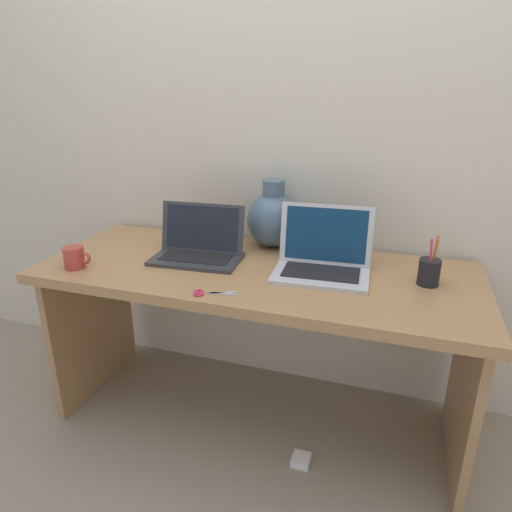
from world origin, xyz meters
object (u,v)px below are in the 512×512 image
at_px(power_brick, 301,460).
at_px(laptop_left, 199,244).
at_px(green_vase, 273,219).
at_px(scissors, 207,293).
at_px(pen_cup, 429,271).
at_px(laptop_right, 323,256).
at_px(coffee_mug, 75,258).

bearing_deg(power_brick, laptop_left, 155.14).
xyz_separation_m(green_vase, scissors, (-0.08, -0.54, -0.12)).
distance_m(green_vase, pen_cup, 0.68).
bearing_deg(laptop_right, coffee_mug, -164.09).
xyz_separation_m(pen_cup, scissors, (-0.71, -0.32, -0.05)).
relative_size(laptop_left, power_brick, 5.21).
bearing_deg(coffee_mug, laptop_right, 15.91).
bearing_deg(laptop_left, scissors, -61.31).
height_order(laptop_right, power_brick, laptop_right).
bearing_deg(power_brick, green_vase, 118.98).
relative_size(green_vase, scissors, 1.98).
bearing_deg(pen_cup, coffee_mug, -168.63).
relative_size(laptop_left, coffee_mug, 3.18).
bearing_deg(scissors, pen_cup, 23.89).
relative_size(pen_cup, scissors, 1.25).
xyz_separation_m(pen_cup, power_brick, (-0.38, -0.24, -0.74)).
height_order(green_vase, scissors, green_vase).
relative_size(green_vase, coffee_mug, 2.53).
xyz_separation_m(laptop_right, coffee_mug, (-0.91, -0.26, -0.02)).
bearing_deg(green_vase, power_brick, -61.02).
xyz_separation_m(laptop_right, green_vase, (-0.26, 0.22, 0.06)).
height_order(laptop_right, green_vase, green_vase).
distance_m(laptop_left, coffee_mug, 0.48).
xyz_separation_m(laptop_left, laptop_right, (0.50, 0.01, 0.01)).
relative_size(laptop_right, green_vase, 1.25).
bearing_deg(green_vase, coffee_mug, -143.49).
relative_size(laptop_right, pen_cup, 1.98).
height_order(pen_cup, power_brick, pen_cup).
bearing_deg(laptop_left, power_brick, -24.86).
distance_m(laptop_left, green_vase, 0.34).
distance_m(laptop_left, scissors, 0.35).
bearing_deg(laptop_left, coffee_mug, -148.41).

